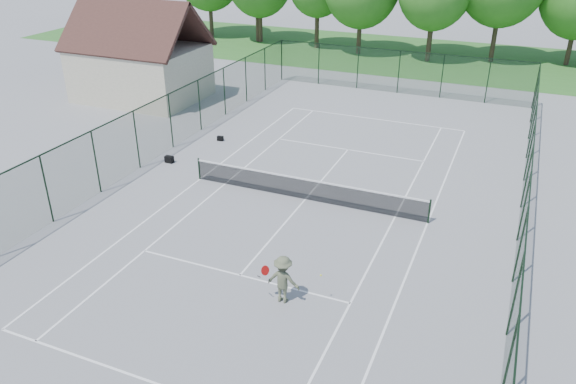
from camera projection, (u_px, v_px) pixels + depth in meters
name	position (u px, v px, depth m)	size (l,w,h in m)	color
ground	(305.00, 199.00, 25.32)	(140.00, 140.00, 0.00)	gray
grass_far	(428.00, 57.00, 50.00)	(80.00, 16.00, 0.01)	#346F2A
court_lines	(305.00, 199.00, 25.32)	(11.05, 23.85, 0.01)	white
tennis_net	(305.00, 188.00, 25.06)	(11.08, 0.08, 1.10)	black
fence_enclosure	(306.00, 168.00, 24.62)	(18.05, 36.05, 3.02)	#1C3822
utility_building	(139.00, 53.00, 37.72)	(8.60, 6.27, 6.63)	beige
sports_bag_a	(169.00, 159.00, 28.95)	(0.44, 0.26, 0.35)	black
sports_bag_b	(220.00, 138.00, 31.73)	(0.34, 0.21, 0.26)	black
tennis_player	(283.00, 279.00, 18.38)	(2.06, 0.95, 1.71)	#565D42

